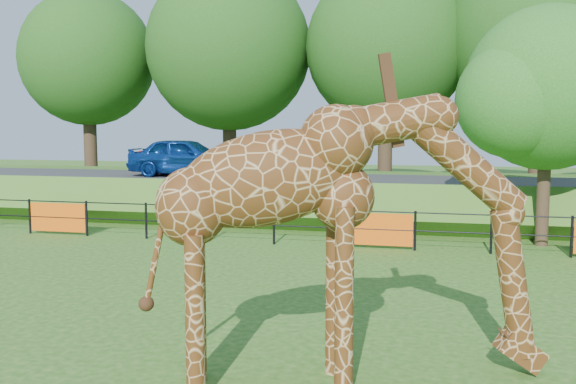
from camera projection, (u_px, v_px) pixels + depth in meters
The scene contains 10 objects.
ground at pixel (155, 331), 10.79m from camera, with size 90.00×90.00×0.00m, color #265515.
giraffe at pixel (352, 240), 8.44m from camera, with size 5.43×1.00×3.88m, color #572F12, non-canonical shape.
perimeter_fence at pixel (274, 225), 18.48m from camera, with size 28.07×0.10×1.10m, color black, non-canonical shape.
embankment at pixel (321, 194), 25.73m from camera, with size 40.00×9.00×1.30m, color #265515.
road at pixel (314, 180), 24.20m from camera, with size 40.00×5.00×0.12m, color #2B2A2D.
car_blue at pixel (186, 157), 25.12m from camera, with size 1.79×4.44×1.51m, color #123E97.
car_red at pixel (187, 159), 25.68m from camera, with size 1.40×4.01×1.32m, color maroon.
visitor at pixel (334, 217), 18.67m from camera, with size 0.56×0.36×1.52m, color black.
tree_east at pixel (551, 95), 17.92m from camera, with size 5.40×4.71×6.76m.
bg_tree_line at pixel (384, 46), 30.89m from camera, with size 37.30×8.80×11.82m.
Camera 1 is at (4.59, -9.69, 3.47)m, focal length 40.00 mm.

